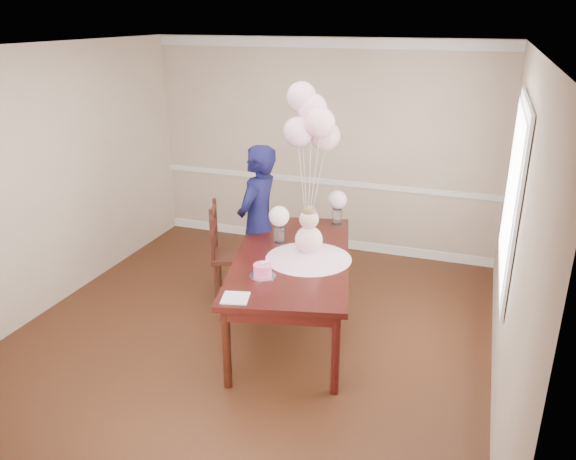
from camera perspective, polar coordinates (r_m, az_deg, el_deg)
The scene contains 52 objects.
floor at distance 5.60m, azimuth -3.98°, elevation -10.77°, with size 4.50×5.00×0.00m, color black.
ceiling at distance 4.77m, azimuth -4.84°, elevation 17.98°, with size 4.50×5.00×0.02m, color white.
wall_back at distance 7.30m, azimuth 3.51°, elevation 8.37°, with size 4.50×0.02×2.70m, color tan.
wall_front at distance 3.12m, azimuth -23.30°, elevation -11.80°, with size 4.50×0.02×2.70m, color tan.
wall_left at distance 6.24m, azimuth -23.74°, elevation 4.40°, with size 0.02×5.00×2.70m, color tan.
wall_right at distance 4.65m, azimuth 21.99°, elevation -0.68°, with size 0.02×5.00×2.70m, color tan.
chair_rail_trim at distance 7.40m, azimuth 3.41°, elevation 4.95°, with size 4.50×0.02×0.07m, color white.
crown_molding at distance 7.12m, azimuth 3.73°, elevation 18.45°, with size 4.50×0.02×0.12m, color silver.
baseboard_trim at distance 7.68m, azimuth 3.28°, elevation -1.08°, with size 4.50×0.02×0.12m, color white.
window_frame at distance 5.06m, azimuth 21.92°, elevation 3.44°, with size 0.02×1.66×1.56m, color white.
window_blinds at distance 5.06m, azimuth 21.71°, elevation 3.47°, with size 0.01×1.50×1.40m, color white.
dining_table_top at distance 5.36m, azimuth 0.42°, elevation -2.87°, with size 1.07×2.14×0.05m, color black.
table_apron at distance 5.40m, azimuth 0.41°, elevation -3.64°, with size 0.96×2.03×0.11m, color black.
table_leg_fl at distance 4.76m, azimuth -6.25°, elevation -11.85°, with size 0.07×0.07×0.75m, color black.
table_leg_fr at distance 4.67m, azimuth 4.85°, elevation -12.49°, with size 0.07×0.07×0.75m, color black.
table_leg_bl at distance 6.47m, azimuth -2.73°, elevation -2.42°, with size 0.07×0.07×0.75m, color black.
table_leg_br at distance 6.41m, azimuth 5.25°, elevation -2.74°, with size 0.07×0.07×0.75m, color black.
baby_skirt at distance 5.27m, azimuth 2.10°, elevation -2.37°, with size 0.81×0.81×0.11m, color #EAADD1.
baby_torso at distance 5.22m, azimuth 2.12°, elevation -0.97°, with size 0.26×0.26×0.26m, color #FDA0C2.
baby_head at distance 5.15m, azimuth 2.15°, elevation 1.12°, with size 0.18×0.18×0.18m, color #DCA798.
baby_hair at distance 5.12m, azimuth 2.16°, elevation 1.80°, with size 0.13×0.13×0.13m, color brown.
cake_platter at distance 4.94m, azimuth -2.59°, elevation -4.69°, with size 0.24×0.24×0.01m, color silver.
birthday_cake at distance 4.92m, azimuth -2.60°, elevation -4.08°, with size 0.16×0.16×0.11m, color #F74E8E.
cake_flower_a at distance 4.89m, azimuth -2.61°, elevation -3.34°, with size 0.03×0.03×0.03m, color white.
cake_flower_b at distance 4.90m, azimuth -2.21°, elevation -3.26°, with size 0.03×0.03×0.03m, color white.
rose_vase_near at distance 5.63m, azimuth -0.90°, elevation -0.43°, with size 0.11×0.11×0.17m, color white.
roses_near at distance 5.56m, azimuth -0.91°, elevation 1.41°, with size 0.20×0.20×0.20m, color white.
rose_vase_far at distance 6.15m, azimuth 4.99°, elevation 1.37°, with size 0.11×0.11×0.17m, color white.
roses_far at distance 6.09m, azimuth 5.05°, elevation 3.08°, with size 0.20×0.20×0.20m, color silver.
napkin at distance 4.59m, azimuth -5.36°, elevation -6.88°, with size 0.21×0.21×0.01m, color silver.
balloon_weight at distance 5.88m, azimuth 1.99°, elevation -0.26°, with size 0.04×0.04×0.02m, color #B7B6BB.
balloon_a at distance 5.59m, azimuth 1.02°, elevation 9.93°, with size 0.30×0.30×0.30m, color #F3ACCA.
balloon_b at distance 5.51m, azimuth 3.24°, elevation 10.86°, with size 0.30×0.30×0.30m, color #FFB4C4.
balloon_c at distance 5.65m, azimuth 2.46°, elevation 12.23°, with size 0.30×0.30×0.30m, color #FCB2D8.
balloon_d at distance 5.67m, azimuth 1.38°, elevation 13.36°, with size 0.30×0.30×0.30m, color #F3ACC8.
balloon_e at distance 5.67m, azimuth 3.82°, elevation 9.49°, with size 0.30×0.30×0.30m, color #E2A0AE.
balloon_ribbon_a at distance 5.74m, azimuth 1.52°, elevation 3.94°, with size 0.00×0.00×0.90m, color white.
balloon_ribbon_b at distance 5.69m, azimuth 2.58°, elevation 4.34°, with size 0.00×0.00×1.00m, color white.
balloon_ribbon_c at distance 5.75m, azimuth 2.21°, elevation 5.09°, with size 0.00×0.00×1.11m, color white.
balloon_ribbon_d at distance 5.75m, azimuth 1.69°, elevation 5.65°, with size 0.00×0.00×1.22m, color silver.
balloon_ribbon_e at distance 5.78m, azimuth 2.87°, elevation 3.77°, with size 0.00×0.00×0.84m, color white.
dining_chair_seat at distance 6.21m, azimuth -5.50°, elevation -2.55°, with size 0.46×0.46×0.05m, color #37160F.
chair_leg_fl at distance 6.16m, azimuth -7.30°, elevation -5.37°, with size 0.04×0.04×0.45m, color #38170F.
chair_leg_fr at distance 6.13m, azimuth -3.77°, elevation -5.37°, with size 0.04×0.04×0.45m, color #361E0E.
chair_leg_bl at distance 6.50m, azimuth -6.98°, elevation -3.89°, with size 0.04×0.04×0.45m, color #3A1E10.
chair_leg_br at distance 6.47m, azimuth -3.64°, elevation -3.88°, with size 0.04×0.04×0.45m, color #3D1610.
chair_back_post_l at distance 5.94m, azimuth -7.75°, elevation -0.60°, with size 0.04×0.04×0.59m, color #34110E.
chair_back_post_r at distance 6.29m, azimuth -7.39°, elevation 0.67°, with size 0.04×0.04×0.59m, color #3A1A10.
chair_slat_low at distance 6.16m, azimuth -7.51°, elevation -1.04°, with size 0.03×0.42×0.05m, color #33140E.
chair_slat_mid at distance 6.10m, azimuth -7.58°, elevation 0.42°, with size 0.03×0.42×0.05m, color #3C1410.
chair_slat_top at distance 6.04m, azimuth -7.66°, elevation 1.91°, with size 0.03×0.42×0.05m, color #3D1710.
woman at distance 5.99m, azimuth -3.07°, elevation 0.60°, with size 0.62×0.42×1.72m, color black.
Camera 1 is at (1.93, -4.35, 2.95)m, focal length 35.00 mm.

